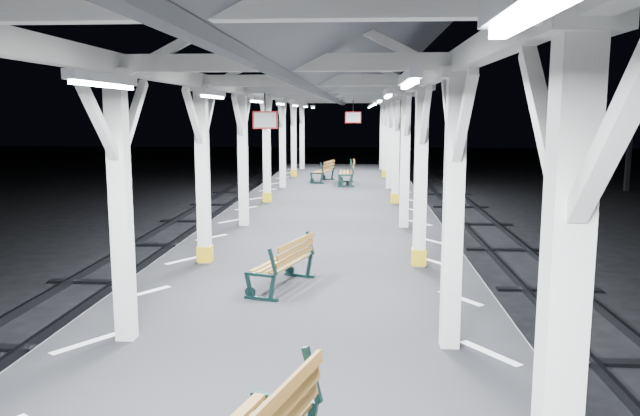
# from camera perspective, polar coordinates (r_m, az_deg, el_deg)

# --- Properties ---
(ground) EXTENTS (120.00, 120.00, 0.00)m
(ground) POSITION_cam_1_polar(r_m,az_deg,el_deg) (10.10, -1.75, -13.45)
(ground) COLOR black
(ground) RESTS_ON ground
(platform) EXTENTS (6.00, 50.00, 1.00)m
(platform) POSITION_cam_1_polar(r_m,az_deg,el_deg) (9.93, -1.77, -10.77)
(platform) COLOR black
(platform) RESTS_ON ground
(hazard_stripes_left) EXTENTS (1.00, 48.00, 0.01)m
(hazard_stripes_left) POSITION_cam_1_polar(r_m,az_deg,el_deg) (10.29, -15.62, -7.45)
(hazard_stripes_left) COLOR silver
(hazard_stripes_left) RESTS_ON platform
(hazard_stripes_right) EXTENTS (1.00, 48.00, 0.01)m
(hazard_stripes_right) POSITION_cam_1_polar(r_m,az_deg,el_deg) (9.85, 12.70, -8.05)
(hazard_stripes_right) COLOR silver
(hazard_stripes_right) RESTS_ON platform
(track_right) EXTENTS (2.20, 60.00, 0.16)m
(track_right) POSITION_cam_1_polar(r_m,az_deg,el_deg) (10.84, 26.28, -12.35)
(track_right) COLOR #2D2D33
(track_right) RESTS_ON ground
(canopy) EXTENTS (5.40, 49.00, 4.65)m
(canopy) POSITION_cam_1_polar(r_m,az_deg,el_deg) (9.37, -1.89, 13.28)
(canopy) COLOR silver
(canopy) RESTS_ON platform
(bench_mid) EXTENTS (0.99, 1.62, 0.82)m
(bench_mid) POSITION_cam_1_polar(r_m,az_deg,el_deg) (10.05, -3.11, -4.94)
(bench_mid) COLOR black
(bench_mid) RESTS_ON platform
(bench_far) EXTENTS (0.70, 1.79, 0.96)m
(bench_far) POSITION_cam_1_polar(r_m,az_deg,el_deg) (24.59, 2.64, 3.34)
(bench_far) COLOR black
(bench_far) RESTS_ON platform
(bench_extra) EXTENTS (0.96, 1.70, 0.87)m
(bench_extra) POSITION_cam_1_polar(r_m,az_deg,el_deg) (25.56, 0.43, 3.44)
(bench_extra) COLOR black
(bench_extra) RESTS_ON platform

